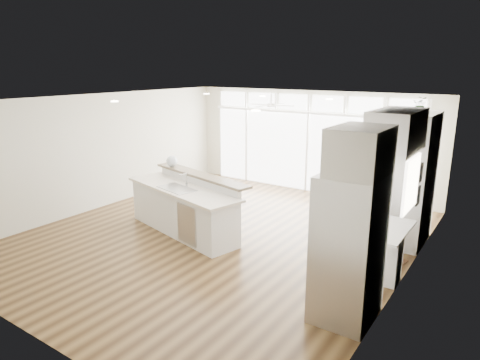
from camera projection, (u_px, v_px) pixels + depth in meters
The scene contains 24 objects.
floor at pixel (221, 236), 8.62m from camera, with size 7.00×8.00×0.02m, color #3D2712.
ceiling at pixel (219, 100), 7.92m from camera, with size 7.00×8.00×0.02m, color white.
wall_back at pixel (309, 141), 11.47m from camera, with size 7.00×0.04×2.70m, color beige.
wall_front at pixel (18, 236), 5.07m from camera, with size 7.00×0.04×2.70m, color beige.
wall_left at pixel (102, 151), 10.17m from camera, with size 0.04×8.00×2.70m, color beige.
wall_right at pixel (408, 202), 6.37m from camera, with size 0.04×8.00×2.70m, color beige.
glass_wall at pixel (308, 153), 11.50m from camera, with size 5.80×0.06×2.08m, color white.
transom_row at pixel (310, 103), 11.16m from camera, with size 5.90×0.06×0.40m, color white.
desk_window at pixel (411, 184), 6.58m from camera, with size 0.04×0.85×0.85m, color white.
ceiling_fan at pixel (271, 101), 10.49m from camera, with size 1.16×1.16×0.32m, color white.
recessed_lights at pixel (225, 100), 8.09m from camera, with size 3.40×3.00×0.02m, color white.
oven_cabinet at pixel (413, 179), 8.01m from camera, with size 0.64×1.20×2.50m, color white.
desk_nook at pixel (383, 249), 7.06m from camera, with size 0.72×1.30×0.76m, color white.
upper_cabinets at pixel (397, 131), 6.53m from camera, with size 0.64×1.30×0.64m, color white.
refrigerator at pixel (349, 248), 5.59m from camera, with size 0.76×0.90×2.00m, color #B4B5B9.
fridge_cabinet at pixel (360, 151), 5.23m from camera, with size 0.64×0.90×0.60m, color white.
framed_photos at pixel (419, 184), 7.12m from camera, with size 0.06×0.22×0.80m, color black.
kitchen_island at pixel (182, 205), 8.66m from camera, with size 2.91×1.09×1.15m, color white.
rug at pixel (377, 259), 7.57m from camera, with size 0.88×0.63×0.01m, color #371C11.
office_chair at pixel (386, 226), 7.64m from camera, with size 0.56×0.51×1.07m, color black.
fishbowl at pixel (172, 161), 9.42m from camera, with size 0.25×0.25×0.25m, color silver.
monitor at pixel (381, 214), 6.95m from camera, with size 0.09×0.52×0.43m, color black.
keyboard at pixel (370, 224), 7.10m from camera, with size 0.13×0.35×0.02m, color silver.
potted_plant at pixel (420, 106), 7.66m from camera, with size 0.25×0.28×0.22m, color #315825.
Camera 1 is at (4.84, -6.43, 3.30)m, focal length 32.00 mm.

